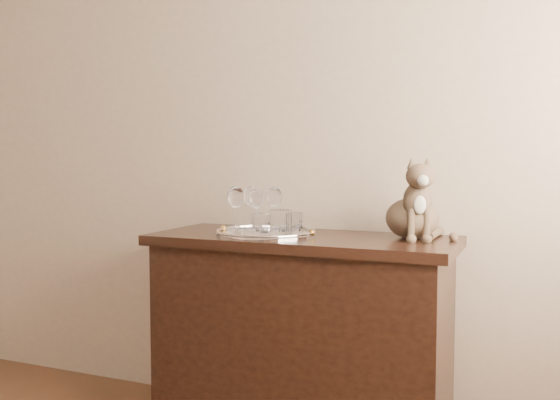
% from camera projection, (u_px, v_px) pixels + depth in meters
% --- Properties ---
extents(wall_back, '(4.00, 0.10, 2.70)m').
position_uv_depth(wall_back, '(208.00, 117.00, 2.95)').
color(wall_back, tan).
rests_on(wall_back, ground).
extents(sideboard, '(1.20, 0.50, 0.85)m').
position_uv_depth(sideboard, '(302.00, 341.00, 2.49)').
color(sideboard, black).
rests_on(sideboard, ground).
extents(tray, '(0.40, 0.40, 0.01)m').
position_uv_depth(tray, '(266.00, 234.00, 2.50)').
color(tray, white).
rests_on(tray, sideboard).
extents(wine_glass_a, '(0.07, 0.07, 0.18)m').
position_uv_depth(wine_glass_a, '(251.00, 208.00, 2.61)').
color(wine_glass_a, silver).
rests_on(wine_glass_a, tray).
extents(wine_glass_b, '(0.07, 0.07, 0.18)m').
position_uv_depth(wine_glass_b, '(274.00, 208.00, 2.60)').
color(wine_glass_b, silver).
rests_on(wine_glass_b, tray).
extents(wine_glass_c, '(0.07, 0.07, 0.19)m').
position_uv_depth(wine_glass_c, '(236.00, 209.00, 2.49)').
color(wine_glass_c, silver).
rests_on(wine_glass_c, tray).
extents(wine_glass_d, '(0.06, 0.06, 0.17)m').
position_uv_depth(wine_glass_d, '(256.00, 210.00, 2.55)').
color(wine_glass_d, white).
rests_on(wine_glass_d, tray).
extents(tumbler_a, '(0.09, 0.09, 0.10)m').
position_uv_depth(tumbler_a, '(280.00, 223.00, 2.40)').
color(tumbler_a, white).
rests_on(tumbler_a, tray).
extents(tumbler_b, '(0.07, 0.07, 0.08)m').
position_uv_depth(tumbler_b, '(262.00, 225.00, 2.40)').
color(tumbler_b, white).
rests_on(tumbler_b, tray).
extents(tumbler_c, '(0.08, 0.08, 0.09)m').
position_uv_depth(tumbler_c, '(293.00, 223.00, 2.43)').
color(tumbler_c, silver).
rests_on(tumbler_c, tray).
extents(cat, '(0.40, 0.39, 0.31)m').
position_uv_depth(cat, '(412.00, 198.00, 2.37)').
color(cat, brown).
rests_on(cat, sideboard).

